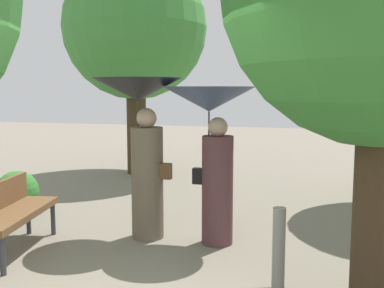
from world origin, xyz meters
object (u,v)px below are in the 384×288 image
Objects in this scene: tree_near_left at (135,15)px; path_marker_post at (279,252)px; person_right at (212,131)px; park_bench at (9,210)px; person_left at (142,127)px.

tree_near_left is 7.30m from path_marker_post.
person_right reaches higher than path_marker_post.
path_marker_post is at bearing -137.31° from person_right.
path_marker_post is (3.17, -0.32, -0.09)m from park_bench.
path_marker_post is at bearing -117.80° from person_left.
path_marker_post is (3.66, -5.47, -3.16)m from tree_near_left.
person_left is 0.92m from person_right.
path_marker_post reaches higher than park_bench.
path_marker_post is at bearing -106.24° from park_bench.
tree_near_left reaches higher than person_left.
path_marker_post is (0.94, -1.28, -1.00)m from person_right.
person_left is 0.38× the size of tree_near_left.
person_right reaches higher than park_bench.
person_left is at bearing 145.59° from path_marker_post.
park_bench is 1.85× the size of path_marker_post.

